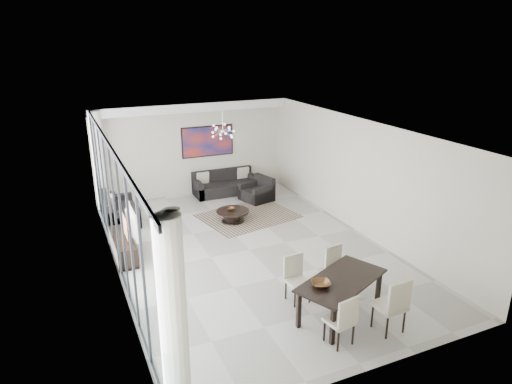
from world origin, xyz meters
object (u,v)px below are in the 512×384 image
tv_console (123,247)px  dining_table (341,284)px  television (128,222)px  sofa_main (225,186)px  coffee_table (233,215)px

tv_console → dining_table: (3.20, -3.98, 0.41)m
television → dining_table: size_ratio=0.56×
tv_console → television: 0.58m
tv_console → television: (0.16, 0.04, 0.56)m
tv_console → television: television is taller
dining_table → sofa_main: bearing=86.3°
sofa_main → television: 4.74m
tv_console → dining_table: dining_table is taller
coffee_table → television: (-2.88, -0.87, 0.62)m
tv_console → dining_table: size_ratio=0.78×
sofa_main → tv_console: (-3.66, -3.19, -0.01)m
tv_console → dining_table: bearing=-51.1°
coffee_table → tv_console: (-3.04, -0.91, 0.06)m
dining_table → tv_console: bearing=128.9°
coffee_table → television: television is taller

